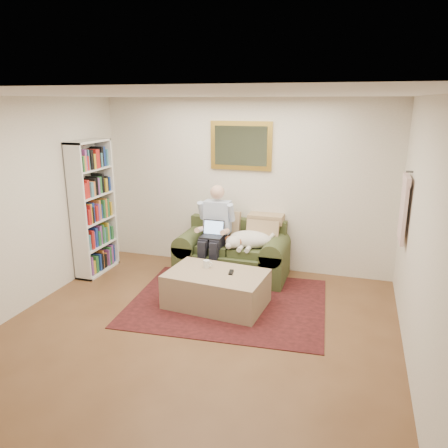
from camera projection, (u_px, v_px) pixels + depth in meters
The scene contains 12 objects.
room_shell at pixel (195, 221), 4.68m from camera, with size 4.51×5.00×2.61m.
rug at pixel (228, 302), 5.72m from camera, with size 2.48×1.99×0.01m, color black.
sofa at pixel (233, 258), 6.54m from camera, with size 1.62×0.82×0.97m.
seated_man at pixel (214, 233), 6.36m from camera, with size 0.53×0.76×1.37m, color #8CA2D8, non-canonical shape.
laptop at pixel (212, 232), 6.29m from camera, with size 0.32×0.25×0.23m.
sleeping_dog at pixel (251, 239), 6.29m from camera, with size 0.67×0.42×0.25m, color white, non-canonical shape.
ottoman at pixel (216, 289), 5.58m from camera, with size 1.23×0.78×0.45m, color tan.
coffee_mug at pixel (206, 264), 5.68m from camera, with size 0.08×0.08×0.10m, color white.
tv_remote at pixel (231, 272), 5.51m from camera, with size 0.05×0.15×0.02m, color black.
bookshelf at pixel (93, 208), 6.50m from camera, with size 0.28×0.80×2.00m, color white, non-canonical shape.
wall_mirror at pixel (241, 146), 6.48m from camera, with size 0.94×0.04×0.72m.
hanging_shirt at pixel (404, 205), 5.19m from camera, with size 0.06×0.52×0.90m, color beige, non-canonical shape.
Camera 1 is at (1.63, -3.86, 2.55)m, focal length 35.00 mm.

